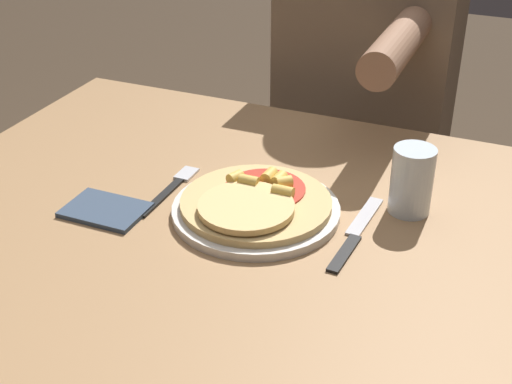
# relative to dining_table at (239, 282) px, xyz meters

# --- Properties ---
(dining_table) EXTENTS (1.13, 0.90, 0.73)m
(dining_table) POSITION_rel_dining_table_xyz_m (0.00, 0.00, 0.00)
(dining_table) COLOR #9E754C
(dining_table) RESTS_ON ground_plane
(plate) EXTENTS (0.27, 0.27, 0.01)m
(plate) POSITION_rel_dining_table_xyz_m (0.01, 0.04, 0.11)
(plate) COLOR silver
(plate) RESTS_ON dining_table
(pizza) EXTENTS (0.24, 0.24, 0.04)m
(pizza) POSITION_rel_dining_table_xyz_m (0.01, 0.04, 0.13)
(pizza) COLOR tan
(pizza) RESTS_ON plate
(fork) EXTENTS (0.03, 0.18, 0.00)m
(fork) POSITION_rel_dining_table_xyz_m (-0.15, 0.06, 0.11)
(fork) COLOR black
(fork) RESTS_ON dining_table
(knife) EXTENTS (0.03, 0.22, 0.00)m
(knife) POSITION_rel_dining_table_xyz_m (0.17, 0.05, 0.11)
(knife) COLOR black
(knife) RESTS_ON dining_table
(drinking_glass) EXTENTS (0.07, 0.07, 0.11)m
(drinking_glass) POSITION_rel_dining_table_xyz_m (0.23, 0.15, 0.16)
(drinking_glass) COLOR silver
(drinking_glass) RESTS_ON dining_table
(napkin) EXTENTS (0.13, 0.09, 0.01)m
(napkin) POSITION_rel_dining_table_xyz_m (-0.21, -0.04, 0.11)
(napkin) COLOR #38475B
(napkin) RESTS_ON dining_table
(person_diner) EXTENTS (0.39, 0.52, 1.25)m
(person_diner) POSITION_rel_dining_table_xyz_m (0.02, 0.68, 0.11)
(person_diner) COLOR #2D2D38
(person_diner) RESTS_ON ground_plane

